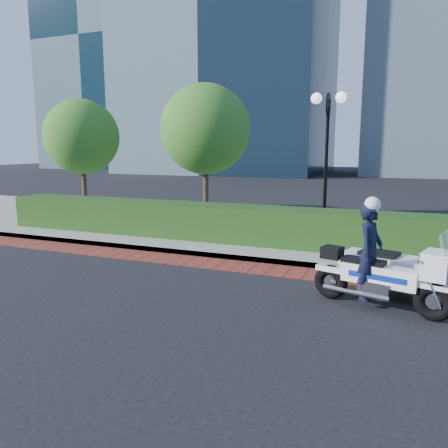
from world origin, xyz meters
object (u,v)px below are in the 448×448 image
at_px(tree_a, 82,137).
at_px(tree_b, 205,129).
at_px(lamppost, 327,142).
at_px(police_motorcycle, 381,267).

height_order(tree_a, tree_b, tree_b).
relative_size(lamppost, tree_b, 0.86).
height_order(lamppost, police_motorcycle, lamppost).
distance_m(tree_a, police_motorcycle, 13.67).
bearing_deg(police_motorcycle, lamppost, 125.61).
xyz_separation_m(tree_a, tree_b, (5.50, 0.00, 0.21)).
distance_m(lamppost, police_motorcycle, 5.81).
xyz_separation_m(tree_a, police_motorcycle, (11.86, -6.30, -2.55)).
bearing_deg(tree_a, lamppost, -7.41).
height_order(lamppost, tree_a, tree_a).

